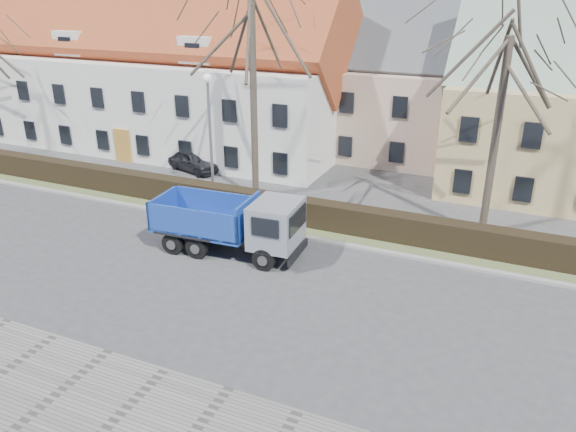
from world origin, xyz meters
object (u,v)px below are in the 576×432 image
at_px(dump_truck, 223,222).
at_px(cart_frame, 218,217).
at_px(streetlight, 211,139).
at_px(parked_car_a, 193,161).

xyz_separation_m(dump_truck, cart_frame, (-1.83, 2.60, -1.05)).
height_order(dump_truck, cart_frame, dump_truck).
relative_size(dump_truck, streetlight, 0.99).
height_order(streetlight, cart_frame, streetlight).
bearing_deg(streetlight, dump_truck, -55.01).
xyz_separation_m(dump_truck, parked_car_a, (-7.45, 9.19, -0.71)).
relative_size(streetlight, parked_car_a, 1.79).
relative_size(streetlight, cart_frame, 9.86).
bearing_deg(dump_truck, streetlight, 121.83).
bearing_deg(parked_car_a, streetlight, -118.83).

